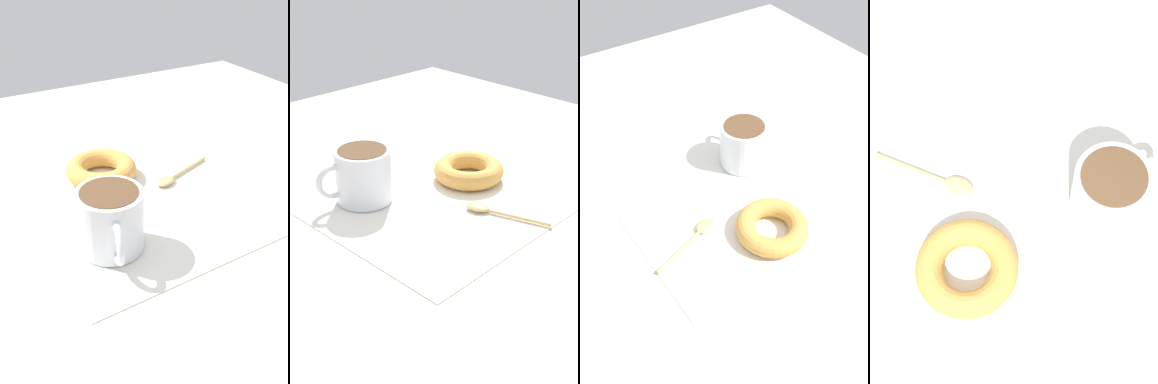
{
  "view_description": "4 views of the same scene",
  "coord_description": "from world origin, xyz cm",
  "views": [
    {
      "loc": [
        -43.42,
        27.35,
        35.45
      ],
      "look_at": [
        2.59,
        1.01,
        2.3
      ],
      "focal_mm": 40.0,
      "sensor_mm": 36.0,
      "label": 1
    },
    {
      "loc": [
        -46.83,
        -49.32,
        38.99
      ],
      "look_at": [
        2.59,
        1.01,
        2.3
      ],
      "focal_mm": 50.0,
      "sensor_mm": 36.0,
      "label": 2
    },
    {
      "loc": [
        44.41,
        -26.9,
        52.7
      ],
      "look_at": [
        2.59,
        1.01,
        2.3
      ],
      "focal_mm": 40.0,
      "sensor_mm": 36.0,
      "label": 3
    },
    {
      "loc": [
        25.14,
        21.53,
        69.32
      ],
      "look_at": [
        2.59,
        1.01,
        2.3
      ],
      "focal_mm": 60.0,
      "sensor_mm": 36.0,
      "label": 4
    }
  ],
  "objects": [
    {
      "name": "coffee_cup",
      "position": [
        -4.01,
        9.58,
        4.53
      ],
      "size": [
        11.46,
        8.45,
        8.19
      ],
      "color": "silver",
      "rests_on": "napkin"
    },
    {
      "name": "napkin",
      "position": [
        2.59,
        1.01,
        0.15
      ],
      "size": [
        33.7,
        33.7,
        0.3
      ],
      "primitive_type": "cube",
      "rotation": [
        0.0,
        0.0,
        0.03
      ],
      "color": "white",
      "rests_on": "ground_plane"
    },
    {
      "name": "donut",
      "position": [
        12.71,
        3.21,
        1.82
      ],
      "size": [
        11.42,
        11.42,
        3.04
      ],
      "primitive_type": "torus",
      "color": "gold",
      "rests_on": "napkin"
    },
    {
      "name": "spoon",
      "position": [
        6.51,
        -6.43,
        0.7
      ],
      "size": [
        5.63,
        12.65,
        0.9
      ],
      "color": "#D8B772",
      "rests_on": "napkin"
    },
    {
      "name": "ground_plane",
      "position": [
        0.0,
        0.0,
        -1.0
      ],
      "size": [
        120.0,
        120.0,
        2.0
      ],
      "primitive_type": "cube",
      "color": "beige"
    }
  ]
}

